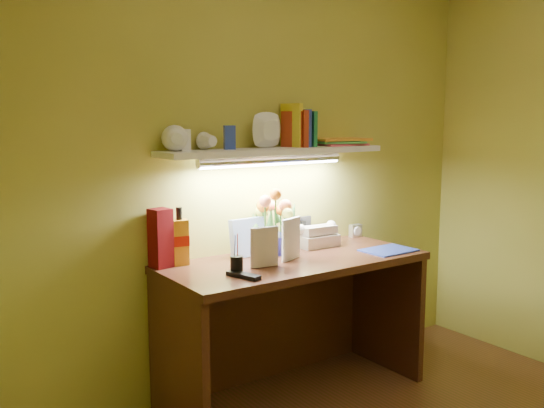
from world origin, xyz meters
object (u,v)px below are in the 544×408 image
at_px(desk_clock, 355,231).
at_px(whisky_bottle, 180,236).
at_px(desk, 294,328).
at_px(telephone, 316,234).
at_px(flower_bouquet, 273,221).

xyz_separation_m(desk_clock, whisky_bottle, (-1.19, -0.01, 0.11)).
xyz_separation_m(desk, desk_clock, (0.65, 0.25, 0.41)).
height_order(telephone, desk_clock, telephone).
bearing_deg(desk, desk_clock, 20.61).
xyz_separation_m(telephone, desk_clock, (0.37, 0.07, -0.03)).
distance_m(telephone, desk_clock, 0.38).
relative_size(desk, telephone, 6.15).
distance_m(telephone, whisky_bottle, 0.83).
height_order(desk, telephone, telephone).
relative_size(flower_bouquet, whisky_bottle, 1.19).
bearing_deg(whisky_bottle, desk, -23.12).
height_order(desk, flower_bouquet, flower_bouquet).
bearing_deg(telephone, flower_bouquet, -178.32).
distance_m(desk, desk_clock, 0.81).
height_order(flower_bouquet, desk_clock, flower_bouquet).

